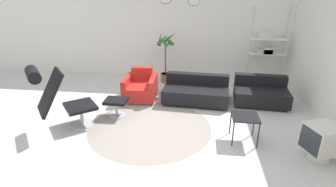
% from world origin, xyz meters
% --- Properties ---
extents(ground_plane, '(12.00, 12.00, 0.00)m').
position_xyz_m(ground_plane, '(0.00, 0.00, 0.00)').
color(ground_plane, silver).
extents(wall_back, '(12.00, 0.09, 2.80)m').
position_xyz_m(wall_back, '(0.00, 3.03, 1.40)').
color(wall_back, silver).
rests_on(wall_back, ground_plane).
extents(round_rug, '(2.34, 2.34, 0.01)m').
position_xyz_m(round_rug, '(-0.16, -0.13, 0.00)').
color(round_rug, gray).
rests_on(round_rug, ground_plane).
extents(lounge_chair, '(1.17, 1.09, 1.25)m').
position_xyz_m(lounge_chair, '(-1.79, -0.41, 0.74)').
color(lounge_chair, '#BCBCC1').
rests_on(lounge_chair, ground_plane).
extents(ottoman, '(0.45, 0.38, 0.36)m').
position_xyz_m(ottoman, '(-0.94, 0.28, 0.26)').
color(ottoman, '#BCBCC1').
rests_on(ottoman, ground_plane).
extents(armchair_red, '(0.77, 0.87, 0.69)m').
position_xyz_m(armchair_red, '(-0.64, 1.26, 0.26)').
color(armchair_red, silver).
rests_on(armchair_red, ground_plane).
extents(couch_low, '(1.52, 0.92, 0.60)m').
position_xyz_m(couch_low, '(0.68, 1.21, 0.23)').
color(couch_low, black).
rests_on(couch_low, ground_plane).
extents(couch_second, '(1.23, 0.90, 0.60)m').
position_xyz_m(couch_second, '(2.15, 1.29, 0.23)').
color(couch_second, black).
rests_on(couch_second, ground_plane).
extents(side_table, '(0.45, 0.45, 0.47)m').
position_xyz_m(side_table, '(1.53, -0.38, 0.42)').
color(side_table, black).
rests_on(side_table, ground_plane).
extents(crt_television, '(0.60, 0.59, 0.57)m').
position_xyz_m(crt_television, '(2.63, -0.78, 0.32)').
color(crt_television, beige).
rests_on(crt_television, ground_plane).
extents(potted_plant, '(0.55, 0.57, 1.40)m').
position_xyz_m(potted_plant, '(-0.19, 2.48, 0.70)').
color(potted_plant, brown).
rests_on(potted_plant, ground_plane).
extents(shelf_unit, '(0.94, 0.28, 2.06)m').
position_xyz_m(shelf_unit, '(2.49, 2.72, 1.03)').
color(shelf_unit, '#BCBCC1').
rests_on(shelf_unit, ground_plane).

